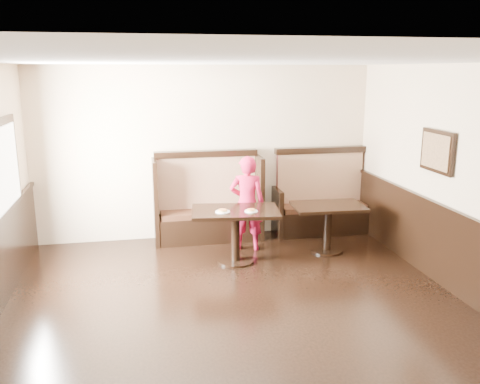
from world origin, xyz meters
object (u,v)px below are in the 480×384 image
object	(u,v)px
booth_neighbor	(321,204)
table_main	(235,222)
table_neighbor	(328,217)
child	(247,203)
booth_main	(208,208)

from	to	relation	value
booth_neighbor	table_main	bearing A→B (deg)	-146.81
table_main	table_neighbor	distance (m)	1.47
booth_neighbor	table_neighbor	size ratio (longest dim) A/B	1.51
booth_neighbor	child	xyz separation A→B (m)	(-1.43, -0.62, 0.25)
booth_main	booth_neighbor	world-z (taller)	same
child	booth_main	bearing A→B (deg)	-36.65
booth_neighbor	table_neighbor	bearing A→B (deg)	-104.27
booth_main	table_main	size ratio (longest dim) A/B	1.33
table_neighbor	booth_neighbor	bearing A→B (deg)	79.16
child	booth_neighbor	bearing A→B (deg)	-143.33
booth_neighbor	table_neighbor	xyz separation A→B (m)	(-0.24, -0.95, 0.07)
booth_main	child	bearing A→B (deg)	-49.96
table_main	table_neighbor	size ratio (longest dim) A/B	1.20
table_neighbor	child	world-z (taller)	child
table_main	table_neighbor	bearing A→B (deg)	13.63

